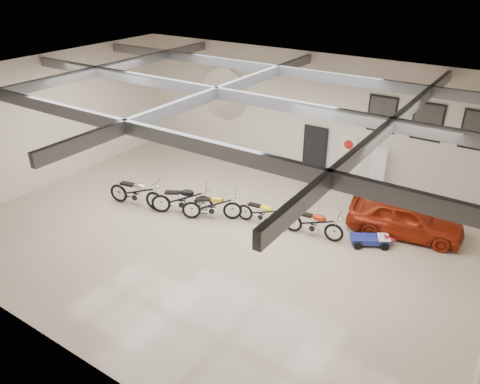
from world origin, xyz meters
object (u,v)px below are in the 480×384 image
Objects in this scene: banner_stand at (377,173)px; motorcycle_silver at (136,192)px; motorcycle_yellow at (262,212)px; motorcycle_red at (313,223)px; vintage_car at (405,218)px; motorcycle_black at (182,199)px; go_kart at (374,238)px; motorcycle_gold at (212,205)px.

banner_stand is 8.91m from motorcycle_silver.
banner_stand is 1.08× the size of motorcycle_yellow.
vintage_car reaches higher than motorcycle_red.
go_kart is at bearing -15.67° from motorcycle_black.
go_kart is at bearing -79.82° from banner_stand.
motorcycle_gold is at bearing 165.78° from go_kart.
motorcycle_red reaches higher than go_kart.
banner_stand reaches higher than motorcycle_black.
motorcycle_silver is at bearing -168.81° from motorcycle_yellow.
motorcycle_silver is 1.80m from motorcycle_black.
motorcycle_red is at bearing -16.82° from motorcycle_black.
motorcycle_black is 1.16m from motorcycle_gold.
go_kart is (1.12, -3.23, -0.72)m from banner_stand.
motorcycle_yellow is at bearing 163.38° from go_kart.
motorcycle_yellow is 1.24× the size of go_kart.
motorcycle_black is at bearing 165.09° from go_kart.
motorcycle_black is 1.18× the size of motorcycle_yellow.
vintage_car is at bearing 10.58° from motorcycle_silver.
motorcycle_black is (1.73, 0.52, -0.01)m from motorcycle_silver.
motorcycle_black is at bearing -168.44° from motorcycle_yellow.
motorcycle_red is (3.42, 0.91, -0.01)m from motorcycle_gold.
vintage_car reaches higher than go_kart.
banner_stand is 1.34× the size of go_kart.
motorcycle_silver is 8.43m from go_kart.
motorcycle_gold is at bearing 3.92° from motorcycle_silver.
motorcycle_silver is 1.21× the size of motorcycle_yellow.
motorcycle_yellow is at bearing 6.27° from motorcycle_silver.
vintage_car reaches higher than motorcycle_silver.
motorcycle_silver is at bearing 165.57° from motorcycle_black.
banner_stand is 6.31m from motorcycle_gold.
motorcycle_gold is (2.86, 0.76, -0.04)m from motorcycle_silver.
vintage_car is at bearing 33.20° from go_kart.
banner_stand is 2.71m from vintage_car.
motorcycle_gold is at bearing -172.25° from motorcycle_red.
motorcycle_silver is 1.02× the size of motorcycle_black.
motorcycle_gold is 5.47m from go_kart.
motorcycle_red is 0.54× the size of vintage_car.
motorcycle_silver is 2.96m from motorcycle_gold.
motorcycle_gold is at bearing -140.00° from banner_stand.
motorcycle_gold is 1.12× the size of motorcycle_yellow.
banner_stand is at bearing 12.41° from motorcycle_black.
motorcycle_gold is (1.13, 0.24, -0.03)m from motorcycle_black.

